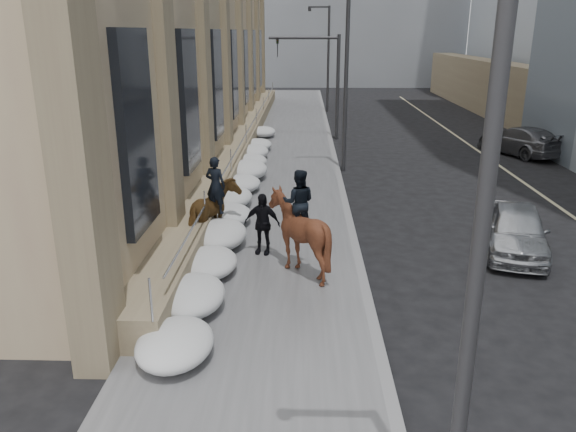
# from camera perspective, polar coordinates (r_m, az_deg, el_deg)

# --- Properties ---
(ground) EXTENTS (140.00, 140.00, 0.00)m
(ground) POSITION_cam_1_polar(r_m,az_deg,el_deg) (13.07, -3.28, -9.95)
(ground) COLOR black
(ground) RESTS_ON ground
(sidewalk) EXTENTS (5.00, 80.00, 0.12)m
(sidewalk) POSITION_cam_1_polar(r_m,az_deg,el_deg) (22.35, -1.15, 2.40)
(sidewalk) COLOR #4F4F52
(sidewalk) RESTS_ON ground
(curb) EXTENTS (0.24, 80.00, 0.12)m
(curb) POSITION_cam_1_polar(r_m,az_deg,el_deg) (22.38, 5.57, 2.34)
(curb) COLOR slate
(curb) RESTS_ON ground
(lane_line) EXTENTS (0.15, 70.00, 0.01)m
(lane_line) POSITION_cam_1_polar(r_m,az_deg,el_deg) (24.25, 24.49, 1.86)
(lane_line) COLOR #BFB78C
(lane_line) RESTS_ON ground
(bg_building_far) EXTENTS (24.00, 12.00, 20.00)m
(bg_building_far) POSITION_cam_1_polar(r_m,az_deg,el_deg) (83.86, -3.40, 20.88)
(bg_building_far) COLOR gray
(bg_building_far) RESTS_ON ground
(streetlight_near) EXTENTS (1.71, 0.24, 8.00)m
(streetlight_near) POSITION_cam_1_polar(r_m,az_deg,el_deg) (5.94, 17.93, 1.74)
(streetlight_near) COLOR #2D2D30
(streetlight_near) RESTS_ON ground
(streetlight_mid) EXTENTS (1.71, 0.24, 8.00)m
(streetlight_mid) POSITION_cam_1_polar(r_m,az_deg,el_deg) (25.58, 5.58, 14.63)
(streetlight_mid) COLOR #2D2D30
(streetlight_mid) RESTS_ON ground
(streetlight_far) EXTENTS (1.71, 0.24, 8.00)m
(streetlight_far) POSITION_cam_1_polar(r_m,az_deg,el_deg) (45.53, 3.92, 16.25)
(streetlight_far) COLOR #2D2D30
(streetlight_far) RESTS_ON ground
(traffic_signal) EXTENTS (4.10, 0.22, 6.00)m
(traffic_signal) POSITION_cam_1_polar(r_m,az_deg,el_deg) (33.56, 3.48, 14.55)
(traffic_signal) COLOR #2D2D30
(traffic_signal) RESTS_ON ground
(snow_bank) EXTENTS (1.70, 18.10, 0.76)m
(snow_bank) POSITION_cam_1_polar(r_m,az_deg,el_deg) (20.55, -5.37, 2.08)
(snow_bank) COLOR silver
(snow_bank) RESTS_ON sidewalk
(mounted_horse_left) EXTENTS (1.61, 2.33, 2.57)m
(mounted_horse_left) POSITION_cam_1_polar(r_m,az_deg,el_deg) (16.89, -7.59, 0.64)
(mounted_horse_left) COLOR #4C3316
(mounted_horse_left) RESTS_ON sidewalk
(mounted_horse_right) EXTENTS (1.81, 2.02, 2.73)m
(mounted_horse_right) POSITION_cam_1_polar(r_m,az_deg,el_deg) (14.53, 1.07, -1.41)
(mounted_horse_right) COLOR #432113
(mounted_horse_right) RESTS_ON sidewalk
(pedestrian) EXTENTS (1.10, 0.64, 1.77)m
(pedestrian) POSITION_cam_1_polar(r_m,az_deg,el_deg) (15.85, -2.64, -0.78)
(pedestrian) COLOR black
(pedestrian) RESTS_ON sidewalk
(car_silver) EXTENTS (2.70, 4.39, 1.40)m
(car_silver) POSITION_cam_1_polar(r_m,az_deg,el_deg) (17.56, 22.20, -1.31)
(car_silver) COLOR #ADB1B6
(car_silver) RESTS_ON ground
(car_grey) EXTENTS (3.82, 5.51, 1.48)m
(car_grey) POSITION_cam_1_polar(r_m,az_deg,el_deg) (31.90, 22.56, 7.09)
(car_grey) COLOR #53555B
(car_grey) RESTS_ON ground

